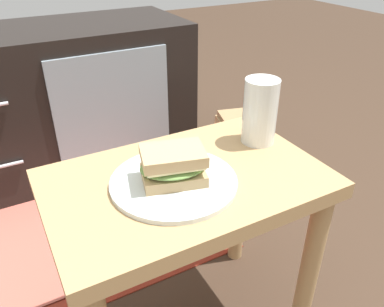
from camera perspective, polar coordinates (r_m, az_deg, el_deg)
side_table at (r=0.83m, az=-0.81°, el=-8.59°), size 0.56×0.36×0.46m
tv_cabinet at (r=1.66m, az=-17.78°, el=7.57°), size 0.96×0.46×0.58m
area_rug at (r=1.42m, az=-21.81°, el=-11.16°), size 1.15×0.74×0.01m
plate at (r=0.76m, az=-2.71°, el=-4.19°), size 0.25×0.25×0.01m
sandwich_front at (r=0.73m, az=-2.78°, el=-1.77°), size 0.15×0.12×0.07m
beer_glass at (r=0.89m, az=9.99°, el=6.07°), size 0.08×0.08×0.15m
paper_bag at (r=1.46m, az=7.39°, el=-0.12°), size 0.21×0.16×0.33m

